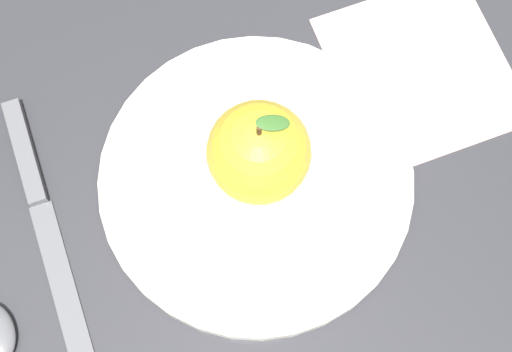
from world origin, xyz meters
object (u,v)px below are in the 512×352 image
knife (41,209)px  linen_napkin (421,69)px  dinner_plate (256,180)px  apple (259,152)px

knife → linen_napkin: knife is taller
dinner_plate → linen_napkin: dinner_plate is taller
apple → knife: bearing=165.1°
dinner_plate → linen_napkin: bearing=11.3°
apple → linen_napkin: apple is taller
knife → linen_napkin: (0.32, -0.02, -0.00)m
apple → knife: apple is taller
dinner_plate → apple: 0.05m
linen_napkin → apple: bearing=-170.3°
dinner_plate → apple: size_ratio=2.72×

